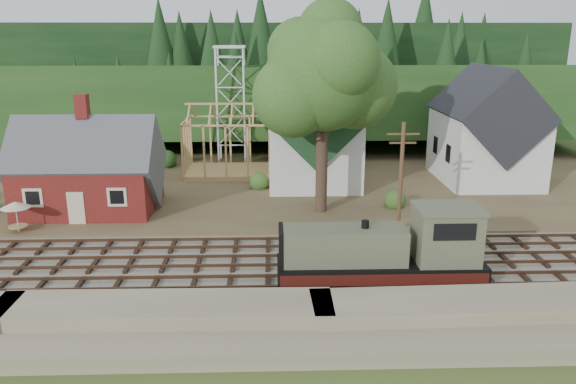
{
  "coord_description": "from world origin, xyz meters",
  "views": [
    {
      "loc": [
        -1.88,
        -31.64,
        13.77
      ],
      "look_at": [
        -0.7,
        6.0,
        3.0
      ],
      "focal_mm": 35.0,
      "sensor_mm": 36.0,
      "label": 1
    }
  ],
  "objects_px": {
    "car_blue": "(139,194)",
    "locomotive": "(389,253)",
    "patio_set": "(15,206)",
    "car_red": "(503,175)"
  },
  "relations": [
    {
      "from": "car_blue",
      "to": "car_red",
      "type": "xyz_separation_m",
      "value": [
        32.65,
        5.55,
        -0.05
      ]
    },
    {
      "from": "locomotive",
      "to": "patio_set",
      "type": "relative_size",
      "value": 5.11
    },
    {
      "from": "patio_set",
      "to": "locomotive",
      "type": "bearing_deg",
      "value": -20.31
    },
    {
      "from": "locomotive",
      "to": "car_blue",
      "type": "distance_m",
      "value": 23.7
    },
    {
      "from": "car_red",
      "to": "patio_set",
      "type": "relative_size",
      "value": 1.77
    },
    {
      "from": "locomotive",
      "to": "patio_set",
      "type": "xyz_separation_m",
      "value": [
        -24.18,
        8.95,
        0.15
      ]
    },
    {
      "from": "car_blue",
      "to": "locomotive",
      "type": "bearing_deg",
      "value": -68.61
    },
    {
      "from": "locomotive",
      "to": "patio_set",
      "type": "height_order",
      "value": "locomotive"
    },
    {
      "from": "car_red",
      "to": "patio_set",
      "type": "xyz_separation_m",
      "value": [
        -39.49,
        -12.71,
        1.33
      ]
    },
    {
      "from": "car_blue",
      "to": "patio_set",
      "type": "xyz_separation_m",
      "value": [
        -6.84,
        -7.16,
        1.28
      ]
    }
  ]
}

